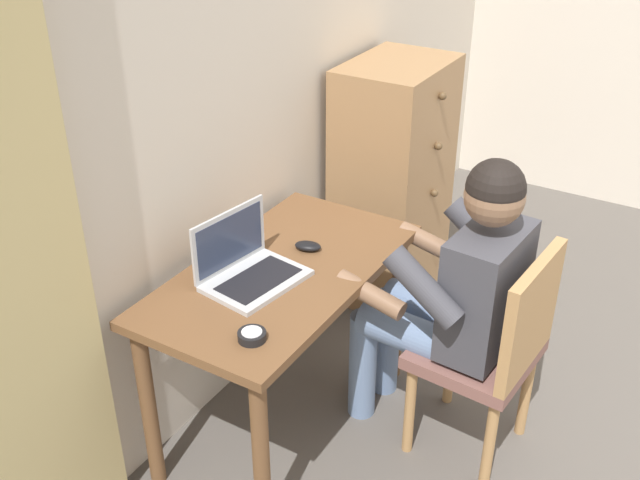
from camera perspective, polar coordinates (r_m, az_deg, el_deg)
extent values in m
cube|color=beige|center=(3.07, -3.41, 12.61)|extent=(4.80, 0.05, 2.50)
cube|color=#CCB77A|center=(2.15, -22.89, -1.32)|extent=(0.52, 0.03, 2.25)
cube|color=brown|center=(2.70, -2.91, -2.52)|extent=(1.11, 0.59, 0.03)
cylinder|color=brown|center=(2.51, -4.47, -16.31)|extent=(0.06, 0.06, 0.69)
cylinder|color=brown|center=(3.17, 5.86, -5.16)|extent=(0.06, 0.06, 0.69)
cylinder|color=brown|center=(2.75, -12.85, -12.27)|extent=(0.06, 0.06, 0.69)
cylinder|color=brown|center=(3.36, -1.48, -2.80)|extent=(0.06, 0.06, 0.69)
cube|color=#9E754C|center=(3.66, 5.50, 4.34)|extent=(0.57, 0.41, 1.18)
sphere|color=brown|center=(3.81, 8.13, -2.86)|extent=(0.04, 0.04, 0.04)
sphere|color=brown|center=(3.69, 8.39, 0.24)|extent=(0.04, 0.04, 0.04)
sphere|color=brown|center=(3.58, 8.66, 3.53)|extent=(0.04, 0.04, 0.04)
sphere|color=brown|center=(3.48, 8.95, 7.02)|extent=(0.04, 0.04, 0.04)
sphere|color=brown|center=(3.40, 9.27, 10.70)|extent=(0.04, 0.04, 0.04)
cube|color=brown|center=(2.83, 11.64, -8.36)|extent=(0.45, 0.43, 0.05)
cube|color=tan|center=(2.65, 15.67, -5.61)|extent=(0.42, 0.07, 0.42)
cylinder|color=tan|center=(3.14, 9.88, -9.07)|extent=(0.04, 0.04, 0.41)
cylinder|color=tan|center=(2.91, 6.81, -12.58)|extent=(0.04, 0.04, 0.41)
cylinder|color=tan|center=(3.06, 15.32, -11.05)|extent=(0.04, 0.04, 0.41)
cylinder|color=tan|center=(2.82, 12.68, -14.90)|extent=(0.04, 0.04, 0.41)
cylinder|color=#6B84AD|center=(2.94, 8.58, -5.35)|extent=(0.17, 0.41, 0.14)
cylinder|color=#6B84AD|center=(2.81, 6.85, -7.09)|extent=(0.17, 0.41, 0.14)
cylinder|color=#6B84AD|center=(3.15, 5.02, -7.72)|extent=(0.11, 0.11, 0.48)
cylinder|color=#6B84AD|center=(3.03, 3.25, -9.43)|extent=(0.11, 0.11, 0.48)
cube|color=#3F3F47|center=(2.67, 12.41, -3.78)|extent=(0.37, 0.23, 0.46)
cylinder|color=#3F3F47|center=(2.85, 12.04, 0.44)|extent=(0.11, 0.30, 0.25)
cylinder|color=#3F3F47|center=(2.50, 7.82, -3.57)|extent=(0.11, 0.30, 0.25)
cylinder|color=#846047|center=(2.97, 8.34, -0.25)|extent=(0.09, 0.27, 0.11)
cylinder|color=#846047|center=(2.64, 3.84, -4.15)|extent=(0.09, 0.27, 0.11)
sphere|color=#846047|center=(2.50, 13.08, 3.21)|extent=(0.20, 0.20, 0.20)
sphere|color=black|center=(2.48, 13.16, 3.83)|extent=(0.20, 0.20, 0.20)
cube|color=#B7BABF|center=(2.62, -4.82, -3.09)|extent=(0.37, 0.29, 0.02)
cube|color=black|center=(2.61, -4.67, -2.97)|extent=(0.31, 0.19, 0.00)
cube|color=#B7BABF|center=(2.64, -6.90, 0.03)|extent=(0.34, 0.06, 0.22)
cube|color=#2D3851|center=(2.63, -6.80, -0.01)|extent=(0.30, 0.05, 0.18)
ellipsoid|color=black|center=(2.80, -0.92, -0.46)|extent=(0.09, 0.11, 0.03)
cylinder|color=black|center=(2.35, -5.17, -7.24)|extent=(0.09, 0.09, 0.03)
cylinder|color=silver|center=(2.34, -5.19, -6.94)|extent=(0.06, 0.06, 0.00)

